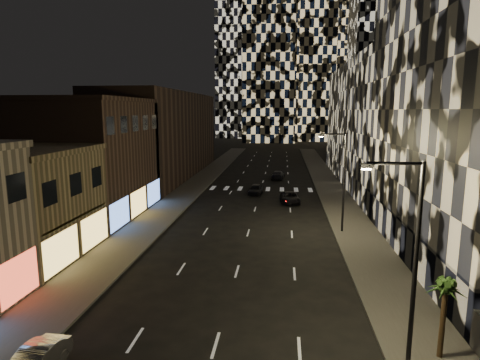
% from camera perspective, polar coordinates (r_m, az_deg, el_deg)
% --- Properties ---
extents(sidewalk_left, '(4.00, 120.00, 0.15)m').
position_cam_1_polar(sidewalk_left, '(58.93, -6.76, -0.99)').
color(sidewalk_left, '#47443F').
rests_on(sidewalk_left, ground).
extents(sidewalk_right, '(4.00, 120.00, 0.15)m').
position_cam_1_polar(sidewalk_right, '(57.88, 12.93, -1.38)').
color(sidewalk_right, '#47443F').
rests_on(sidewalk_right, ground).
extents(curb_left, '(0.20, 120.00, 0.15)m').
position_cam_1_polar(curb_left, '(58.50, -4.76, -1.04)').
color(curb_left, '#4C4C47').
rests_on(curb_left, ground).
extents(curb_right, '(0.20, 120.00, 0.15)m').
position_cam_1_polar(curb_right, '(57.67, 10.86, -1.34)').
color(curb_right, '#4C4C47').
rests_on(curb_right, ground).
extents(retail_tan, '(10.00, 10.00, 8.00)m').
position_cam_1_polar(retail_tan, '(34.69, -29.41, -3.27)').
color(retail_tan, '#8A7953').
rests_on(retail_tan, ground).
extents(retail_brown, '(10.00, 15.00, 12.00)m').
position_cam_1_polar(retail_brown, '(44.94, -20.43, 2.71)').
color(retail_brown, '#453127').
rests_on(retail_brown, ground).
extents(retail_filler_left, '(10.00, 40.00, 14.00)m').
position_cam_1_polar(retail_filler_left, '(69.48, -10.70, 6.31)').
color(retail_filler_left, '#453127').
rests_on(retail_filler_left, ground).
extents(midrise_base, '(0.60, 25.00, 3.00)m').
position_cam_1_polar(midrise_base, '(33.65, 22.00, -7.49)').
color(midrise_base, '#383838').
rests_on(midrise_base, ground).
extents(midrise_filler_right, '(16.00, 40.00, 18.00)m').
position_cam_1_polar(midrise_filler_right, '(65.65, 21.29, 7.36)').
color(midrise_filler_right, '#232326').
rests_on(midrise_filler_right, ground).
extents(tower_center_low, '(18.00, 18.00, 95.00)m').
position_cam_1_polar(tower_center_low, '(150.92, 4.43, 23.81)').
color(tower_center_low, black).
rests_on(tower_center_low, ground).
extents(streetlight_near, '(2.55, 0.25, 9.00)m').
position_cam_1_polar(streetlight_near, '(18.17, 23.07, -9.49)').
color(streetlight_near, black).
rests_on(streetlight_near, sidewalk_right).
extents(streetlight_far, '(2.55, 0.25, 9.00)m').
position_cam_1_polar(streetlight_far, '(37.22, 14.26, 0.65)').
color(streetlight_far, black).
rests_on(streetlight_far, sidewalk_right).
extents(car_dark_midlane, '(2.03, 4.16, 1.37)m').
position_cam_1_polar(car_dark_midlane, '(53.72, 2.24, -1.33)').
color(car_dark_midlane, black).
rests_on(car_dark_midlane, ground).
extents(car_dark_oncoming, '(2.33, 4.79, 1.34)m').
position_cam_1_polar(car_dark_oncoming, '(66.13, 5.44, 0.74)').
color(car_dark_oncoming, black).
rests_on(car_dark_oncoming, ground).
extents(car_dark_rightlane, '(2.55, 4.85, 1.30)m').
position_cam_1_polar(car_dark_rightlane, '(49.13, 7.12, -2.51)').
color(car_dark_rightlane, black).
rests_on(car_dark_rightlane, ground).
extents(palm_tree, '(1.87, 1.91, 3.74)m').
position_cam_1_polar(palm_tree, '(20.39, 27.17, -14.05)').
color(palm_tree, '#47331E').
rests_on(palm_tree, sidewalk_right).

